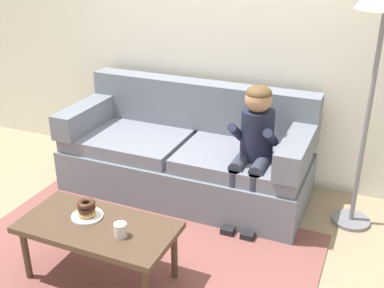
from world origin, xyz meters
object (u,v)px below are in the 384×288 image
object	(u,v)px
donut	(87,213)
couch	(187,155)
mug	(121,230)
person_child	(254,141)
coffee_table	(98,231)
toy_controller	(91,214)

from	to	relation	value
donut	couch	bearing A→B (deg)	83.35
donut	mug	bearing A→B (deg)	-17.35
person_child	couch	bearing A→B (deg)	162.53
person_child	mug	xyz separation A→B (m)	(-0.49, -1.19, -0.20)
donut	coffee_table	bearing A→B (deg)	-24.36
coffee_table	couch	bearing A→B (deg)	88.27
coffee_table	mug	world-z (taller)	mug
coffee_table	person_child	bearing A→B (deg)	58.60
couch	toy_controller	distance (m)	0.97
couch	coffee_table	world-z (taller)	couch
mug	donut	bearing A→B (deg)	162.65
coffee_table	toy_controller	world-z (taller)	coffee_table
mug	person_child	bearing A→B (deg)	67.55
couch	coffee_table	xyz separation A→B (m)	(-0.04, -1.35, 0.04)
donut	toy_controller	bearing A→B (deg)	125.62
coffee_table	donut	world-z (taller)	donut
couch	person_child	distance (m)	0.76
donut	mug	size ratio (longest dim) A/B	1.33
person_child	toy_controller	bearing A→B (deg)	-156.04
mug	couch	bearing A→B (deg)	96.71
person_child	toy_controller	distance (m)	1.47
coffee_table	donut	xyz separation A→B (m)	(-0.11, 0.05, 0.08)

